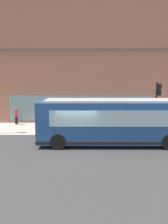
{
  "coord_description": "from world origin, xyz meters",
  "views": [
    {
      "loc": [
        -14.6,
        -0.65,
        4.58
      ],
      "look_at": [
        3.37,
        -0.41,
        1.82
      ],
      "focal_mm": 37.15,
      "sensor_mm": 36.0,
      "label": 1
    }
  ],
  "objects_px": {
    "fire_hydrant": "(63,124)",
    "pedestrian_by_light_pole": "(96,116)",
    "pedestrian_near_building_entrance": "(119,117)",
    "traffic_light_near_corner": "(158,98)",
    "pedestrian_walking_along_curb": "(16,115)",
    "city_bus_nearside": "(113,122)"
  },
  "relations": [
    {
      "from": "fire_hydrant",
      "to": "pedestrian_by_light_pole",
      "type": "bearing_deg",
      "value": -78.3
    },
    {
      "from": "fire_hydrant",
      "to": "pedestrian_near_building_entrance",
      "type": "bearing_deg",
      "value": -91.71
    },
    {
      "from": "traffic_light_near_corner",
      "to": "pedestrian_walking_along_curb",
      "type": "height_order",
      "value": "traffic_light_near_corner"
    },
    {
      "from": "pedestrian_walking_along_curb",
      "to": "pedestrian_by_light_pole",
      "type": "distance_m",
      "value": 7.5
    },
    {
      "from": "city_bus_nearside",
      "to": "traffic_light_near_corner",
      "type": "xyz_separation_m",
      "value": [
        2.36,
        -3.66,
        1.38
      ]
    },
    {
      "from": "pedestrian_walking_along_curb",
      "to": "pedestrian_by_light_pole",
      "type": "relative_size",
      "value": 0.86
    },
    {
      "from": "pedestrian_walking_along_curb",
      "to": "pedestrian_by_light_pole",
      "type": "height_order",
      "value": "pedestrian_by_light_pole"
    },
    {
      "from": "city_bus_nearside",
      "to": "pedestrian_near_building_entrance",
      "type": "distance_m",
      "value": 4.09
    },
    {
      "from": "city_bus_nearside",
      "to": "pedestrian_by_light_pole",
      "type": "xyz_separation_m",
      "value": [
        4.7,
        0.92,
        -0.37
      ]
    },
    {
      "from": "fire_hydrant",
      "to": "pedestrian_near_building_entrance",
      "type": "height_order",
      "value": "pedestrian_near_building_entrance"
    },
    {
      "from": "city_bus_nearside",
      "to": "pedestrian_near_building_entrance",
      "type": "relative_size",
      "value": 5.68
    },
    {
      "from": "traffic_light_near_corner",
      "to": "pedestrian_by_light_pole",
      "type": "bearing_deg",
      "value": 62.93
    },
    {
      "from": "traffic_light_near_corner",
      "to": "pedestrian_walking_along_curb",
      "type": "xyz_separation_m",
      "value": [
        3.46,
        11.99,
        -1.91
      ]
    },
    {
      "from": "pedestrian_by_light_pole",
      "to": "pedestrian_near_building_entrance",
      "type": "height_order",
      "value": "pedestrian_by_light_pole"
    },
    {
      "from": "city_bus_nearside",
      "to": "traffic_light_near_corner",
      "type": "bearing_deg",
      "value": -57.17
    },
    {
      "from": "traffic_light_near_corner",
      "to": "fire_hydrant",
      "type": "relative_size",
      "value": 5.4
    },
    {
      "from": "fire_hydrant",
      "to": "pedestrian_walking_along_curb",
      "type": "xyz_separation_m",
      "value": [
        1.72,
        4.52,
        0.52
      ]
    },
    {
      "from": "city_bus_nearside",
      "to": "fire_hydrant",
      "type": "relative_size",
      "value": 13.59
    },
    {
      "from": "pedestrian_walking_along_curb",
      "to": "pedestrian_near_building_entrance",
      "type": "distance_m",
      "value": 9.44
    },
    {
      "from": "traffic_light_near_corner",
      "to": "pedestrian_near_building_entrance",
      "type": "relative_size",
      "value": 2.25
    },
    {
      "from": "pedestrian_by_light_pole",
      "to": "pedestrian_near_building_entrance",
      "type": "distance_m",
      "value": 1.99
    },
    {
      "from": "pedestrian_walking_along_curb",
      "to": "pedestrian_near_building_entrance",
      "type": "relative_size",
      "value": 0.87
    }
  ]
}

